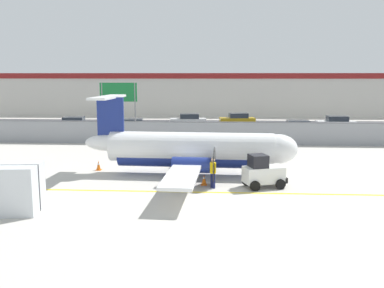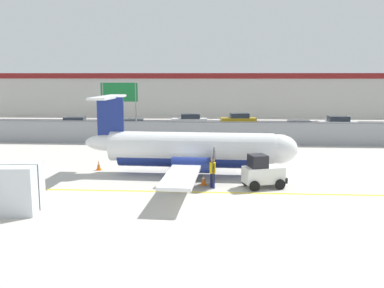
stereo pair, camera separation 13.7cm
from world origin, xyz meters
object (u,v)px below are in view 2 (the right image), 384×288
object	(u,v)px
baggage_tug	(262,173)
parked_car_0	(76,124)
commuter_airplane	(195,150)
parked_car_5	(337,123)
parked_car_2	(189,120)
traffic_cone_near_right	(204,180)
ground_crew_worker	(213,171)
parked_car_4	(298,128)
parked_car_3	(238,120)
cargo_container	(12,188)
parked_car_1	(132,126)
highway_sign	(119,97)
traffic_cone_near_left	(99,165)

from	to	relation	value
baggage_tug	parked_car_0	bearing A→B (deg)	111.48
commuter_airplane	baggage_tug	world-z (taller)	commuter_airplane
parked_car_5	parked_car_2	bearing A→B (deg)	-6.36
traffic_cone_near_right	parked_car_2	xyz separation A→B (m)	(-2.76, 26.55, 0.58)
ground_crew_worker	parked_car_4	bearing A→B (deg)	34.43
traffic_cone_near_right	parked_car_3	world-z (taller)	parked_car_3
cargo_container	parked_car_1	xyz separation A→B (m)	(0.25, 25.64, -0.21)
parked_car_5	highway_sign	bearing A→B (deg)	18.81
cargo_container	parked_car_2	size ratio (longest dim) A/B	0.60
baggage_tug	parked_car_1	size ratio (longest dim) A/B	0.59
ground_crew_worker	parked_car_1	xyz separation A→B (m)	(-8.85, 20.91, -0.06)
ground_crew_worker	cargo_container	distance (m)	10.26
cargo_container	parked_car_5	size ratio (longest dim) A/B	0.62
parked_car_4	parked_car_5	xyz separation A→B (m)	(5.21, 5.06, 0.00)
commuter_airplane	cargo_container	xyz separation A→B (m)	(-7.92, -7.87, -0.50)
commuter_airplane	parked_car_4	world-z (taller)	commuter_airplane
baggage_tug	highway_sign	xyz separation A→B (m)	(-12.11, 17.25, 3.28)
baggage_tug	parked_car_1	xyz separation A→B (m)	(-11.63, 20.62, 0.04)
commuter_airplane	parked_car_3	distance (m)	25.53
commuter_airplane	highway_sign	world-z (taller)	highway_sign
traffic_cone_near_left	parked_car_3	bearing A→B (deg)	67.29
baggage_tug	parked_car_2	size ratio (longest dim) A/B	0.59
ground_crew_worker	cargo_container	bearing A→B (deg)	173.96
parked_car_3	parked_car_1	bearing A→B (deg)	26.78
cargo_container	traffic_cone_near_left	world-z (taller)	cargo_container
parked_car_2	parked_car_3	bearing A→B (deg)	-173.58
traffic_cone_near_left	parked_car_0	bearing A→B (deg)	112.93
cargo_container	baggage_tug	bearing A→B (deg)	16.99
parked_car_0	parked_car_5	xyz separation A→B (m)	(28.87, 2.80, 0.00)
traffic_cone_near_right	parked_car_4	bearing A→B (deg)	66.06
commuter_airplane	traffic_cone_near_left	bearing A→B (deg)	174.36
traffic_cone_near_right	parked_car_3	bearing A→B (deg)	83.67
traffic_cone_near_right	parked_car_3	size ratio (longest dim) A/B	0.15
parked_car_0	parked_car_5	bearing A→B (deg)	-0.46
parked_car_4	ground_crew_worker	bearing A→B (deg)	68.79
parked_car_4	commuter_airplane	bearing A→B (deg)	62.09
traffic_cone_near_right	commuter_airplane	bearing A→B (deg)	105.04
parked_car_1	highway_sign	xyz separation A→B (m)	(-0.48, -3.38, 3.24)
traffic_cone_near_right	parked_car_2	bearing A→B (deg)	95.93
ground_crew_worker	parked_car_2	size ratio (longest dim) A/B	0.39
cargo_container	highway_sign	size ratio (longest dim) A/B	0.47
cargo_container	parked_car_1	bearing A→B (deg)	83.54
traffic_cone_near_left	baggage_tug	bearing A→B (deg)	-19.91
parked_car_4	traffic_cone_near_left	bearing A→B (deg)	46.56
parked_car_2	ground_crew_worker	bearing A→B (deg)	91.50
parked_car_4	highway_sign	size ratio (longest dim) A/B	0.77
parked_car_4	parked_car_2	bearing A→B (deg)	-30.09
commuter_airplane	parked_car_2	xyz separation A→B (m)	(-2.08, 24.03, -0.71)
parked_car_2	parked_car_3	xyz separation A→B (m)	(5.84, 1.22, 0.00)
traffic_cone_near_right	parked_car_5	world-z (taller)	parked_car_5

